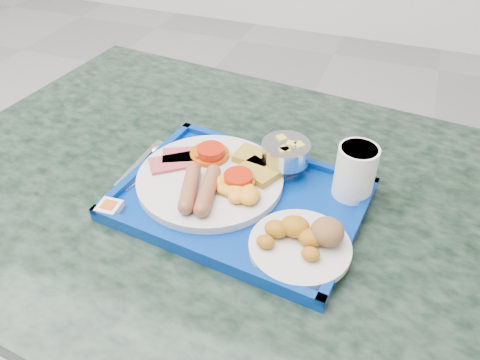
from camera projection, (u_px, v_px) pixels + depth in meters
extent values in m
cylinder|color=slate|center=(245.00, 321.00, 1.09)|extent=(0.11, 0.11, 0.70)
cube|color=black|center=(246.00, 201.00, 0.85)|extent=(1.32, 0.96, 0.04)
cube|color=navy|center=(240.00, 201.00, 0.81)|extent=(0.44, 0.34, 0.01)
cube|color=navy|center=(273.00, 152.00, 0.90)|extent=(0.41, 0.06, 0.01)
cube|color=navy|center=(197.00, 251.00, 0.71)|extent=(0.41, 0.06, 0.01)
cube|color=navy|center=(351.00, 233.00, 0.73)|extent=(0.05, 0.30, 0.01)
cube|color=navy|center=(146.00, 164.00, 0.87)|extent=(0.05, 0.30, 0.01)
cylinder|color=silver|center=(210.00, 179.00, 0.83)|extent=(0.26, 0.26, 0.01)
cube|color=#CE5258|center=(186.00, 155.00, 0.87)|extent=(0.10, 0.08, 0.01)
cube|color=#CE5258|center=(174.00, 163.00, 0.86)|extent=(0.10, 0.09, 0.01)
cylinder|color=#C95508|center=(210.00, 154.00, 0.87)|extent=(0.07, 0.07, 0.01)
sphere|color=#C95508|center=(221.00, 152.00, 0.87)|extent=(0.01, 0.01, 0.01)
sphere|color=#C95508|center=(207.00, 148.00, 0.88)|extent=(0.01, 0.01, 0.01)
sphere|color=#C95508|center=(220.00, 149.00, 0.88)|extent=(0.01, 0.01, 0.01)
sphere|color=#C95508|center=(204.00, 146.00, 0.88)|extent=(0.01, 0.01, 0.01)
sphere|color=#C95508|center=(214.00, 148.00, 0.88)|extent=(0.01, 0.01, 0.01)
sphere|color=#C95508|center=(201.00, 147.00, 0.88)|extent=(0.01, 0.01, 0.01)
sphere|color=#C95508|center=(217.00, 145.00, 0.88)|extent=(0.01, 0.01, 0.01)
sphere|color=#C95508|center=(203.00, 147.00, 0.88)|extent=(0.01, 0.01, 0.01)
sphere|color=#C95508|center=(204.00, 146.00, 0.88)|extent=(0.01, 0.01, 0.01)
sphere|color=#C95508|center=(204.00, 157.00, 0.86)|extent=(0.01, 0.01, 0.01)
sphere|color=#C95508|center=(208.00, 147.00, 0.88)|extent=(0.01, 0.01, 0.01)
sphere|color=#C95508|center=(198.00, 156.00, 0.86)|extent=(0.01, 0.01, 0.01)
sphere|color=#C95508|center=(213.00, 154.00, 0.86)|extent=(0.01, 0.01, 0.01)
cube|color=#A38228|center=(254.00, 157.00, 0.86)|extent=(0.07, 0.06, 0.01)
cube|color=#A38228|center=(258.00, 172.00, 0.83)|extent=(0.08, 0.07, 0.01)
cylinder|color=brown|center=(190.00, 187.00, 0.79)|extent=(0.05, 0.10, 0.03)
cylinder|color=brown|center=(208.00, 190.00, 0.78)|extent=(0.05, 0.10, 0.03)
ellipsoid|color=orange|center=(249.00, 197.00, 0.77)|extent=(0.03, 0.03, 0.02)
ellipsoid|color=orange|center=(237.00, 188.00, 0.79)|extent=(0.03, 0.03, 0.02)
ellipsoid|color=orange|center=(242.00, 175.00, 0.82)|extent=(0.03, 0.03, 0.02)
ellipsoid|color=orange|center=(248.00, 190.00, 0.78)|extent=(0.03, 0.03, 0.02)
ellipsoid|color=orange|center=(252.00, 194.00, 0.78)|extent=(0.02, 0.02, 0.01)
ellipsoid|color=orange|center=(224.00, 189.00, 0.79)|extent=(0.02, 0.02, 0.02)
ellipsoid|color=orange|center=(254.00, 195.00, 0.78)|extent=(0.02, 0.02, 0.02)
ellipsoid|color=orange|center=(237.00, 196.00, 0.77)|extent=(0.03, 0.03, 0.02)
ellipsoid|color=orange|center=(230.00, 191.00, 0.79)|extent=(0.03, 0.03, 0.02)
ellipsoid|color=orange|center=(229.00, 179.00, 0.81)|extent=(0.03, 0.03, 0.02)
ellipsoid|color=orange|center=(219.00, 182.00, 0.80)|extent=(0.03, 0.03, 0.02)
ellipsoid|color=orange|center=(249.00, 182.00, 0.81)|extent=(0.02, 0.02, 0.01)
cylinder|color=#AF1304|center=(211.00, 151.00, 0.86)|extent=(0.05, 0.05, 0.01)
cylinder|color=#AF1304|center=(238.00, 178.00, 0.80)|extent=(0.05, 0.05, 0.01)
cylinder|color=silver|center=(300.00, 247.00, 0.71)|extent=(0.16, 0.16, 0.01)
ellipsoid|color=#BB7316|center=(311.00, 254.00, 0.68)|extent=(0.03, 0.02, 0.02)
ellipsoid|color=#BB7316|center=(310.00, 238.00, 0.70)|extent=(0.04, 0.03, 0.03)
ellipsoid|color=#BB7316|center=(295.00, 227.00, 0.72)|extent=(0.05, 0.04, 0.03)
ellipsoid|color=#BB7316|center=(276.00, 229.00, 0.72)|extent=(0.04, 0.03, 0.03)
ellipsoid|color=#BB7316|center=(265.00, 242.00, 0.70)|extent=(0.03, 0.02, 0.02)
ellipsoid|color=brown|center=(327.00, 232.00, 0.70)|extent=(0.05, 0.05, 0.04)
cylinder|color=silver|center=(284.00, 169.00, 0.87)|extent=(0.06, 0.06, 0.01)
cylinder|color=silver|center=(285.00, 163.00, 0.86)|extent=(0.02, 0.02, 0.02)
cylinder|color=silver|center=(286.00, 152.00, 0.84)|extent=(0.09, 0.09, 0.03)
cube|color=#E6D457|center=(281.00, 140.00, 0.85)|extent=(0.02, 0.02, 0.01)
cube|color=#E6D457|center=(284.00, 151.00, 0.82)|extent=(0.02, 0.02, 0.01)
cube|color=#E6D457|center=(299.00, 147.00, 0.83)|extent=(0.02, 0.02, 0.01)
cube|color=#E6D457|center=(291.00, 146.00, 0.83)|extent=(0.02, 0.02, 0.01)
cube|color=#E6D457|center=(285.00, 152.00, 0.82)|extent=(0.02, 0.02, 0.01)
cylinder|color=white|center=(355.00, 172.00, 0.79)|extent=(0.07, 0.07, 0.10)
cylinder|color=orange|center=(359.00, 151.00, 0.76)|extent=(0.06, 0.06, 0.01)
cube|color=silver|center=(148.00, 173.00, 0.86)|extent=(0.04, 0.12, 0.00)
ellipsoid|color=silver|center=(158.00, 147.00, 0.92)|extent=(0.04, 0.04, 0.01)
cube|color=silver|center=(139.00, 162.00, 0.88)|extent=(0.02, 0.16, 0.00)
cube|color=white|center=(109.00, 208.00, 0.78)|extent=(0.04, 0.04, 0.01)
cube|color=#DA5218|center=(109.00, 205.00, 0.77)|extent=(0.02, 0.02, 0.00)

